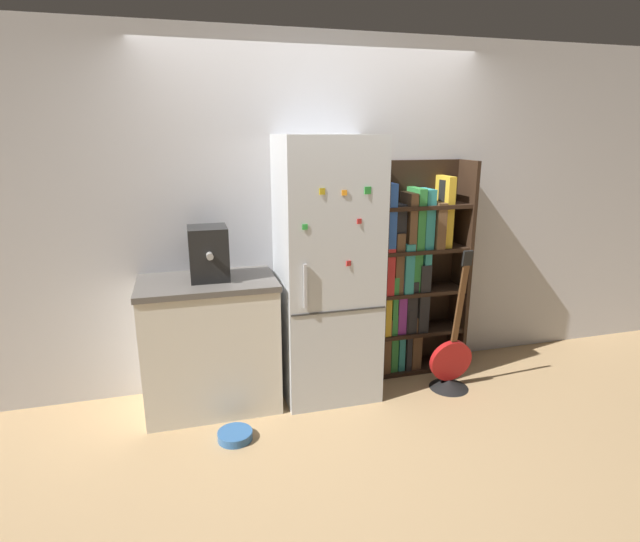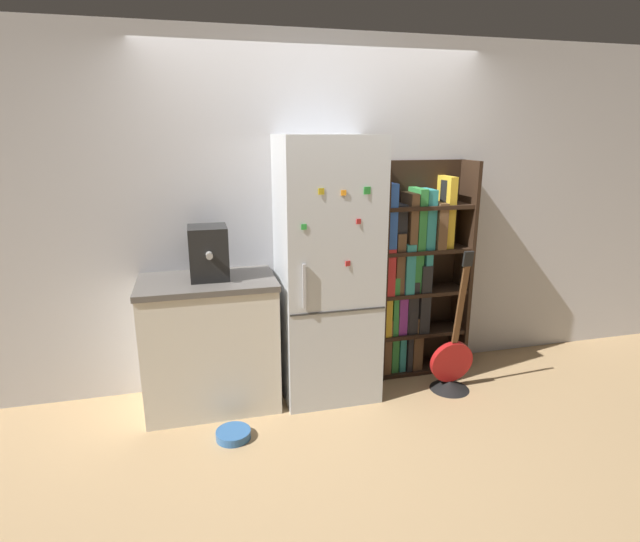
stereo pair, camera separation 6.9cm
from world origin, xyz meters
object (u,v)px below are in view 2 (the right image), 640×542
object	(u,v)px
bookshelf	(412,275)
refrigerator	(327,270)
guitar	(451,370)
espresso_machine	(208,253)
pet_bowl	(233,434)

from	to	relation	value
bookshelf	refrigerator	bearing A→B (deg)	-167.01
guitar	espresso_machine	bearing A→B (deg)	170.96
guitar	pet_bowl	size ratio (longest dim) A/B	4.96
bookshelf	guitar	world-z (taller)	bookshelf
refrigerator	guitar	distance (m)	1.23
bookshelf	pet_bowl	distance (m)	1.81
bookshelf	guitar	xyz separation A→B (m)	(0.17, -0.41, -0.65)
refrigerator	pet_bowl	size ratio (longest dim) A/B	8.42
guitar	pet_bowl	bearing A→B (deg)	-172.00
pet_bowl	refrigerator	bearing A→B (deg)	32.32
bookshelf	pet_bowl	bearing A→B (deg)	-156.64
guitar	bookshelf	bearing A→B (deg)	111.99
guitar	refrigerator	bearing A→B (deg)	165.31
refrigerator	guitar	size ratio (longest dim) A/B	1.70
bookshelf	espresso_machine	xyz separation A→B (m)	(-1.58, -0.14, 0.31)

